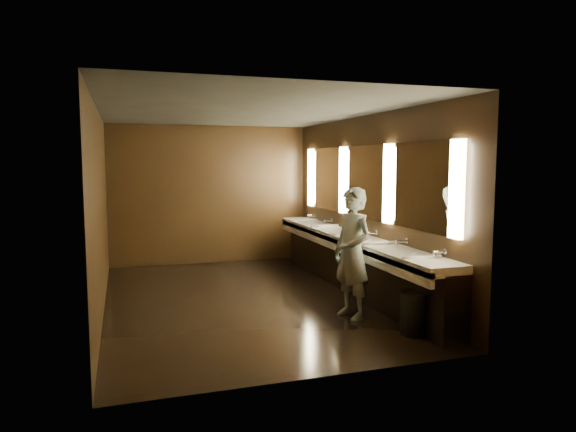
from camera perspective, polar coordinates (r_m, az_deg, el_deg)
The scene contains 10 objects.
floor at distance 7.89m, azimuth -4.90°, elevation -9.17°, with size 6.00×6.00×0.00m, color black.
ceiling at distance 7.65m, azimuth -5.09°, elevation 11.52°, with size 4.00×6.00×0.02m, color #2D2D2B.
wall_back at distance 10.58m, azimuth -8.64°, elevation 2.35°, with size 4.00×0.02×2.80m, color black.
wall_front at distance 4.78m, azimuth 3.09°, elevation -1.96°, with size 4.00×0.02×2.80m, color black.
wall_left at distance 7.46m, azimuth -20.15°, elevation 0.54°, with size 0.02×6.00×2.80m, color black.
wall_right at distance 8.32m, azimuth 8.56°, elevation 1.37°, with size 0.02×6.00×2.80m, color black.
sink_counter at distance 8.35m, azimuth 7.19°, elevation -4.85°, with size 0.55×5.40×1.01m.
mirror_band at distance 8.29m, azimuth 8.48°, elevation 3.78°, with size 0.06×5.03×1.15m.
person at distance 6.84m, azimuth 7.16°, elevation -4.10°, with size 0.63×0.42×1.74m, color #92BBDA.
trash_bin at distance 6.42m, azimuth 13.82°, elevation -10.48°, with size 0.33×0.33×0.52m, color black.
Camera 1 is at (-1.70, -7.42, 2.06)m, focal length 32.00 mm.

